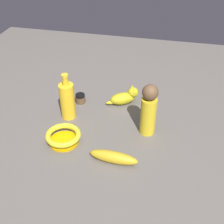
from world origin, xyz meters
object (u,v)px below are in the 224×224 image
at_px(bowl, 63,137).
at_px(banana, 114,157).
at_px(cat_figurine, 125,97).
at_px(person_figure_adult, 149,110).
at_px(bottle_tall, 67,100).
at_px(nail_polish_jar, 80,98).

distance_m(bowl, banana, 0.22).
bearing_deg(cat_figurine, bowl, -120.01).
distance_m(person_figure_adult, banana, 0.24).
distance_m(banana, bottle_tall, 0.35).
bearing_deg(nail_polish_jar, person_figure_adult, -23.85).
relative_size(banana, cat_figurine, 1.26).
distance_m(person_figure_adult, cat_figurine, 0.24).
height_order(bowl, bottle_tall, bottle_tall).
xyz_separation_m(bowl, bottle_tall, (-0.04, 0.17, 0.06)).
height_order(nail_polish_jar, bottle_tall, bottle_tall).
height_order(nail_polish_jar, cat_figurine, cat_figurine).
height_order(person_figure_adult, banana, person_figure_adult).
relative_size(person_figure_adult, bottle_tall, 1.07).
xyz_separation_m(nail_polish_jar, banana, (0.24, -0.35, 0.00)).
distance_m(banana, cat_figurine, 0.38).
bearing_deg(person_figure_adult, nail_polish_jar, 156.15).
bearing_deg(cat_figurine, banana, -85.48).
xyz_separation_m(bowl, banana, (0.22, -0.06, -0.01)).
distance_m(nail_polish_jar, cat_figurine, 0.21).
bearing_deg(nail_polish_jar, bowl, -85.78).
height_order(person_figure_adult, bottle_tall, person_figure_adult).
distance_m(nail_polish_jar, banana, 0.42).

